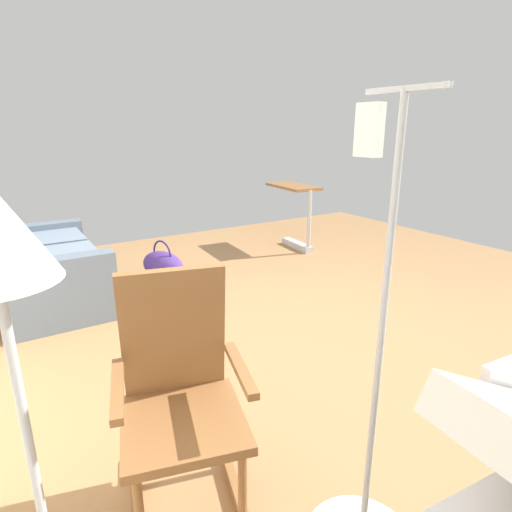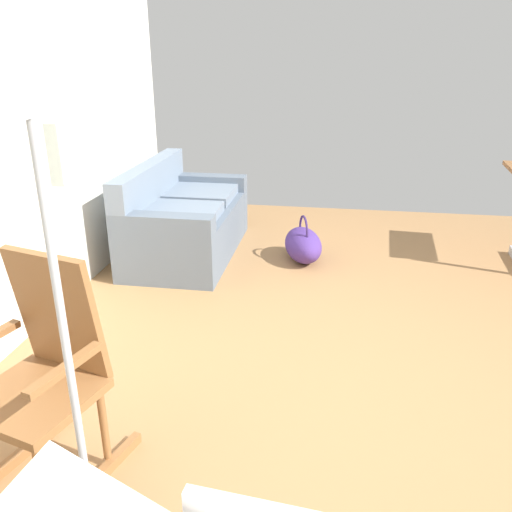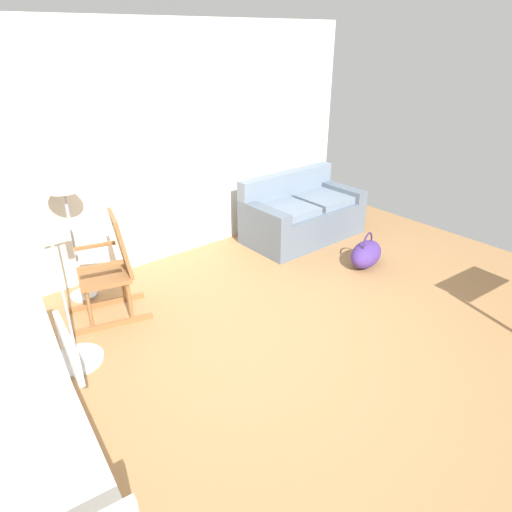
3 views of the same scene
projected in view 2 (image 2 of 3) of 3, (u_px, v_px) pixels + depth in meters
ground_plane at (382, 388)px, 3.02m from camera, size 7.28×7.28×0.00m
couch at (184, 222)px, 4.91m from camera, size 1.60×0.85×0.85m
rocking_chair at (45, 377)px, 2.26m from camera, size 0.86×0.66×1.05m
duffel_bag at (303, 245)px, 4.79m from camera, size 0.63×0.47×0.43m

